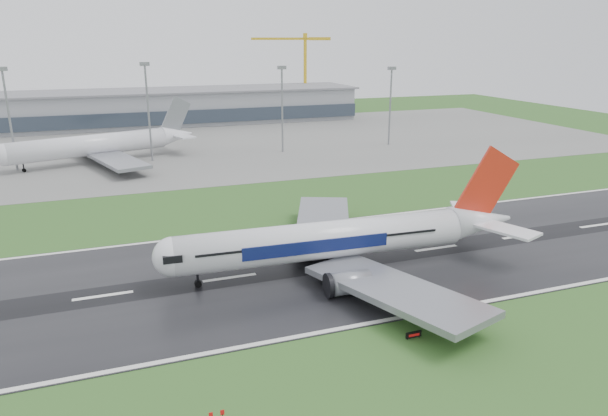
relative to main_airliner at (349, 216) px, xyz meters
name	(u,v)px	position (x,y,z in m)	size (l,w,h in m)	color
ground	(103,296)	(-40.18, 2.99, -9.68)	(520.00, 520.00, 0.00)	#29531E
runway	(103,296)	(-40.18, 2.99, -9.63)	(400.00, 45.00, 0.10)	black
apron	(100,150)	(-40.18, 127.99, -9.64)	(400.00, 130.00, 0.08)	slate
terminal	(98,110)	(-40.18, 187.99, -2.18)	(240.00, 36.00, 15.00)	gray
main_airliner	(349,216)	(0.00, 0.00, 0.00)	(64.87, 61.78, 19.15)	silver
parked_airliner	(97,133)	(-40.00, 106.25, -0.17)	(64.32, 59.89, 18.85)	silver
tower_crane	(305,74)	(65.78, 202.99, 11.18)	(42.03, 2.29, 41.71)	gold
runway_sign	(414,335)	(-1.30, -24.40, -9.16)	(2.30, 0.26, 1.04)	black
floodmast_2	(10,122)	(-63.95, 102.99, 5.08)	(0.64, 0.64, 29.51)	gray
floodmast_3	(149,115)	(-23.93, 102.99, 5.48)	(0.64, 0.64, 30.32)	gray
floodmast_4	(282,112)	(21.03, 102.99, 4.59)	(0.64, 0.64, 28.53)	gray
floodmast_5	(390,108)	(63.24, 102.99, 4.12)	(0.64, 0.64, 27.59)	gray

